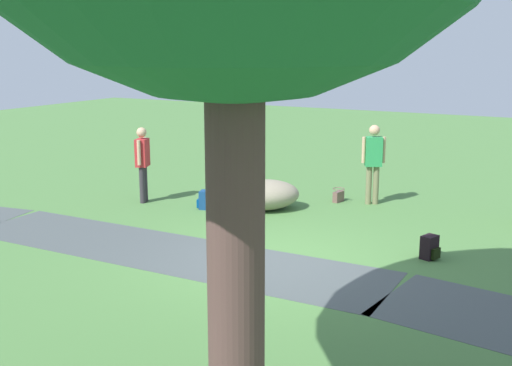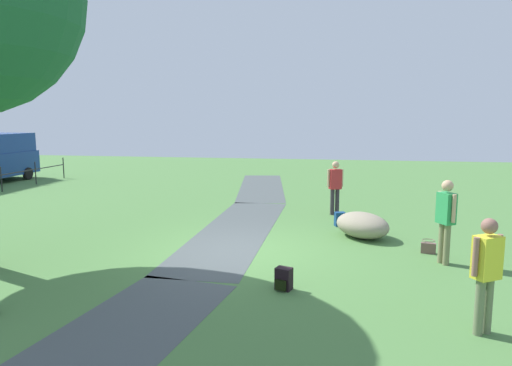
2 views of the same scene
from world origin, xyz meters
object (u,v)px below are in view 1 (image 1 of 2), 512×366
object	(u,v)px
lawn_boulder	(264,195)
spare_backpack_on_lawn	(430,248)
backpack_by_boulder	(204,200)
woman_with_handbag	(373,158)
handbag_on_grass	(338,196)
frisbee_on_grass	(245,207)
man_near_boulder	(143,159)

from	to	relation	value
lawn_boulder	spare_backpack_on_lawn	world-z (taller)	lawn_boulder
lawn_boulder	spare_backpack_on_lawn	size ratio (longest dim) A/B	4.66
backpack_by_boulder	lawn_boulder	bearing A→B (deg)	-154.44
woman_with_handbag	backpack_by_boulder	xyz separation A→B (m)	(3.07, 2.13, -0.85)
handbag_on_grass	woman_with_handbag	bearing A→B (deg)	-167.34
frisbee_on_grass	handbag_on_grass	bearing A→B (deg)	-137.76
woman_with_handbag	handbag_on_grass	xyz separation A→B (m)	(0.73, 0.16, -0.90)
man_near_boulder	frisbee_on_grass	size ratio (longest dim) A/B	7.67
handbag_on_grass	frisbee_on_grass	distance (m)	2.18
man_near_boulder	frisbee_on_grass	xyz separation A→B (m)	(-2.26, -0.66, -0.98)
woman_with_handbag	lawn_boulder	bearing A→B (deg)	39.61
handbag_on_grass	frisbee_on_grass	size ratio (longest dim) A/B	1.51
lawn_boulder	backpack_by_boulder	xyz separation A→B (m)	(1.18, 0.56, -0.13)
spare_backpack_on_lawn	lawn_boulder	bearing A→B (deg)	-21.77
handbag_on_grass	spare_backpack_on_lawn	world-z (taller)	spare_backpack_on_lawn
lawn_boulder	man_near_boulder	world-z (taller)	man_near_boulder
woman_with_handbag	spare_backpack_on_lawn	distance (m)	3.84
woman_with_handbag	man_near_boulder	world-z (taller)	woman_with_handbag
woman_with_handbag	backpack_by_boulder	distance (m)	3.84
man_near_boulder	frisbee_on_grass	world-z (taller)	man_near_boulder
backpack_by_boulder	frisbee_on_grass	xyz separation A→B (m)	(-0.74, -0.51, -0.18)
backpack_by_boulder	spare_backpack_on_lawn	world-z (taller)	same
lawn_boulder	handbag_on_grass	bearing A→B (deg)	-129.68
spare_backpack_on_lawn	frisbee_on_grass	distance (m)	4.64
lawn_boulder	backpack_by_boulder	distance (m)	1.31
backpack_by_boulder	frisbee_on_grass	world-z (taller)	backpack_by_boulder
spare_backpack_on_lawn	man_near_boulder	bearing A→B (deg)	-7.35
man_near_boulder	spare_backpack_on_lawn	size ratio (longest dim) A/B	4.26
backpack_by_boulder	woman_with_handbag	bearing A→B (deg)	-145.24
handbag_on_grass	backpack_by_boulder	bearing A→B (deg)	40.04
lawn_boulder	backpack_by_boulder	world-z (taller)	lawn_boulder
handbag_on_grass	spare_backpack_on_lawn	size ratio (longest dim) A/B	0.84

